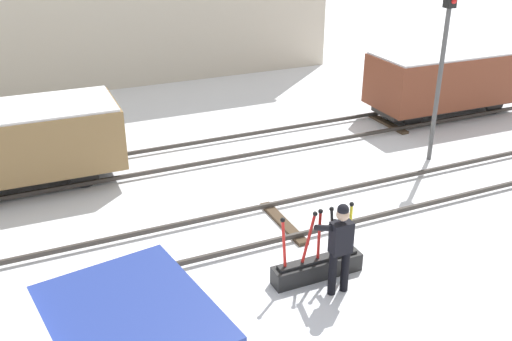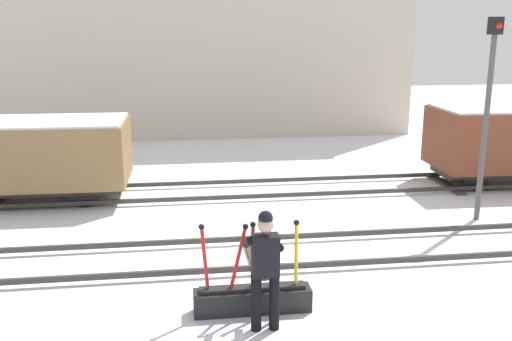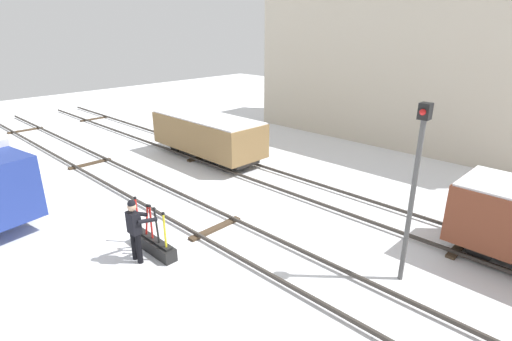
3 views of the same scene
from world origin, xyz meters
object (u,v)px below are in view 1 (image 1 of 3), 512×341
Objects in this scene: signal_post at (442,64)px; freight_car_far_end at (447,78)px; rail_worker at (340,243)px; switch_lever_frame at (317,265)px.

freight_car_far_end is at bearing 44.46° from signal_post.
rail_worker is 0.35× the size of freight_car_far_end.
signal_post reaches higher than freight_car_far_end.
switch_lever_frame is 0.94m from rail_worker.
rail_worker is 7.05m from signal_post.
switch_lever_frame is at bearing -147.32° from signal_post.
rail_worker is at bearing -139.29° from freight_car_far_end.
freight_car_far_end reaches higher than rail_worker.
signal_post is 4.19m from freight_car_far_end.
rail_worker is 0.41× the size of signal_post.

